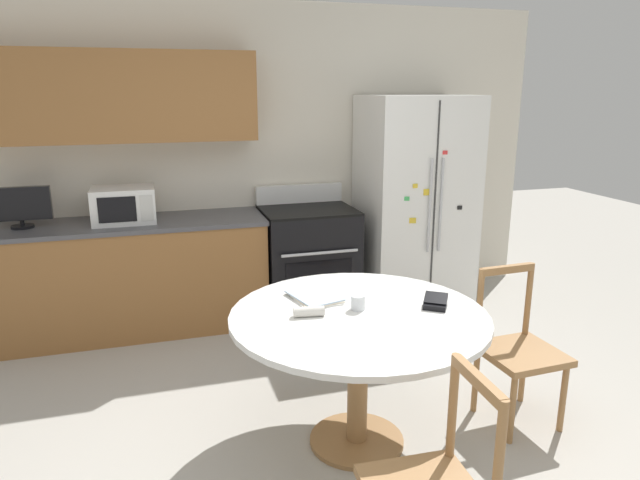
{
  "coord_description": "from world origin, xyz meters",
  "views": [
    {
      "loc": [
        -0.91,
        -2.26,
        1.9
      ],
      "look_at": [
        0.13,
        1.15,
        0.95
      ],
      "focal_mm": 32.0,
      "sensor_mm": 36.0,
      "label": 1
    }
  ],
  "objects": [
    {
      "name": "back_wall",
      "position": [
        -0.3,
        2.59,
        1.45
      ],
      "size": [
        5.2,
        0.44,
        2.6
      ],
      "color": "silver",
      "rests_on": "ground_plane"
    },
    {
      "name": "kitchen_counter",
      "position": [
        -1.12,
        2.29,
        0.45
      ],
      "size": [
        2.18,
        0.64,
        0.9
      ],
      "color": "#936033",
      "rests_on": "ground_plane"
    },
    {
      "name": "refrigerator",
      "position": [
        1.33,
        2.22,
        0.92
      ],
      "size": [
        0.92,
        0.75,
        1.85
      ],
      "color": "white",
      "rests_on": "ground_plane"
    },
    {
      "name": "oven_range",
      "position": [
        0.36,
        2.26,
        0.47
      ],
      "size": [
        0.77,
        0.68,
        1.08
      ],
      "color": "black",
      "rests_on": "ground_plane"
    },
    {
      "name": "microwave",
      "position": [
        -1.1,
        2.29,
        1.04
      ],
      "size": [
        0.46,
        0.36,
        0.27
      ],
      "color": "white",
      "rests_on": "kitchen_counter"
    },
    {
      "name": "countertop_tv",
      "position": [
        -1.83,
        2.3,
        1.07
      ],
      "size": [
        0.43,
        0.16,
        0.31
      ],
      "color": "black",
      "rests_on": "kitchen_counter"
    },
    {
      "name": "dining_table",
      "position": [
        0.09,
        0.33,
        0.64
      ],
      "size": [
        1.35,
        1.35,
        0.77
      ],
      "color": "white",
      "rests_on": "ground_plane"
    },
    {
      "name": "dining_chair_right",
      "position": [
        1.06,
        0.29,
        0.43
      ],
      "size": [
        0.44,
        0.44,
        0.9
      ],
      "rotation": [
        0.0,
        0.0,
        3.18
      ],
      "color": "#9E7042",
      "rests_on": "ground_plane"
    },
    {
      "name": "candle_glass",
      "position": [
        0.11,
        0.39,
        0.8
      ],
      "size": [
        0.08,
        0.08,
        0.08
      ],
      "color": "silver",
      "rests_on": "dining_table"
    },
    {
      "name": "folded_napkin",
      "position": [
        -0.17,
        0.37,
        0.79
      ],
      "size": [
        0.16,
        0.07,
        0.05
      ],
      "color": "silver",
      "rests_on": "dining_table"
    },
    {
      "name": "wallet",
      "position": [
        0.51,
        0.29,
        0.79
      ],
      "size": [
        0.17,
        0.17,
        0.07
      ],
      "color": "black",
      "rests_on": "dining_table"
    },
    {
      "name": "mail_stack",
      "position": [
        -0.07,
        0.6,
        0.78
      ],
      "size": [
        0.29,
        0.35,
        0.02
      ],
      "color": "white",
      "rests_on": "dining_table"
    }
  ]
}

